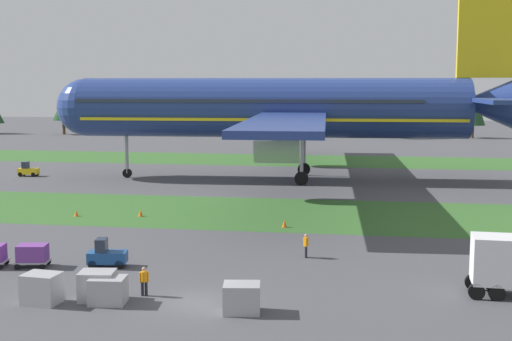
{
  "coord_description": "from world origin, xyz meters",
  "views": [
    {
      "loc": [
        9.44,
        -37.53,
        12.51
      ],
      "look_at": [
        -0.93,
        28.6,
        4.0
      ],
      "focal_mm": 48.72,
      "sensor_mm": 36.0,
      "label": 1
    }
  ],
  "objects": [
    {
      "name": "distant_tree_line",
      "position": [
        -12.31,
        122.43,
        6.92
      ],
      "size": [
        195.72,
        9.76,
        12.75
      ],
      "color": "#4C3823",
      "rests_on": "ground"
    },
    {
      "name": "cargo_dolly_lead",
      "position": [
        -12.76,
        5.7,
        0.92
      ],
      "size": [
        2.41,
        1.83,
        1.55
      ],
      "rotation": [
        0.0,
        0.0,
        -1.41
      ],
      "color": "#A3A3A8",
      "rests_on": "ground"
    },
    {
      "name": "ground_crew_marshaller",
      "position": [
        -3.23,
        0.69,
        0.95
      ],
      "size": [
        0.53,
        0.36,
        1.74
      ],
      "rotation": [
        0.0,
        0.0,
        3.5
      ],
      "color": "black",
      "rests_on": "ground"
    },
    {
      "name": "airliner",
      "position": [
        -1.05,
        50.74,
        9.32
      ],
      "size": [
        59.57,
        73.83,
        25.97
      ],
      "rotation": [
        0.0,
        0.0,
        1.62
      ],
      "color": "navy",
      "rests_on": "ground"
    },
    {
      "name": "taxiway_marker_0",
      "position": [
        2.71,
        21.39,
        0.34
      ],
      "size": [
        0.44,
        0.44,
        0.67
      ],
      "primitive_type": "cone",
      "color": "orange",
      "rests_on": "ground"
    },
    {
      "name": "taxiway_marker_2",
      "position": [
        -11.23,
        24.19,
        0.32
      ],
      "size": [
        0.44,
        0.44,
        0.64
      ],
      "primitive_type": "cone",
      "color": "orange",
      "rests_on": "ground"
    },
    {
      "name": "uld_container_2",
      "position": [
        -5.64,
        -0.53,
        0.85
      ],
      "size": [
        2.19,
        1.84,
        1.71
      ],
      "primitive_type": "cube",
      "rotation": [
        0.0,
        0.0,
        0.13
      ],
      "color": "#A3A3A8",
      "rests_on": "ground"
    },
    {
      "name": "taxiway_marker_1",
      "position": [
        -17.23,
        23.3,
        0.28
      ],
      "size": [
        0.44,
        0.44,
        0.57
      ],
      "primitive_type": "cone",
      "color": "orange",
      "rests_on": "ground"
    },
    {
      "name": "grass_strip_near",
      "position": [
        0.0,
        27.66,
        0.0
      ],
      "size": [
        320.0,
        17.01,
        0.01
      ],
      "primitive_type": "cube",
      "color": "#336028",
      "rests_on": "ground"
    },
    {
      "name": "pushback_tractor",
      "position": [
        -35.12,
        48.92,
        0.81
      ],
      "size": [
        2.67,
        1.44,
        1.97
      ],
      "rotation": [
        0.0,
        0.0,
        4.77
      ],
      "color": "yellow",
      "rests_on": "ground"
    },
    {
      "name": "grass_strip_far",
      "position": [
        0.0,
        73.69,
        0.0
      ],
      "size": [
        320.0,
        17.01,
        0.01
      ],
      "primitive_type": "cube",
      "color": "#336028",
      "rests_on": "ground"
    },
    {
      "name": "baggage_tug",
      "position": [
        -7.8,
        6.51,
        0.81
      ],
      "size": [
        2.77,
        1.7,
        1.97
      ],
      "rotation": [
        0.0,
        0.0,
        -1.41
      ],
      "color": "#1E4C8E",
      "rests_on": "ground"
    },
    {
      "name": "ground_plane",
      "position": [
        0.0,
        0.0,
        0.0
      ],
      "size": [
        400.0,
        400.0,
        0.0
      ],
      "primitive_type": "plane",
      "color": "#47474C"
    },
    {
      "name": "uld_container_3",
      "position": [
        2.99,
        -1.39,
        0.81
      ],
      "size": [
        2.2,
        1.85,
        1.61
      ],
      "primitive_type": "cube",
      "rotation": [
        0.0,
        0.0,
        0.13
      ],
      "color": "#A3A3A8",
      "rests_on": "ground"
    },
    {
      "name": "ground_crew_loader",
      "position": [
        5.45,
        11.16,
        0.95
      ],
      "size": [
        0.36,
        0.56,
        1.74
      ],
      "rotation": [
        0.0,
        0.0,
        1.68
      ],
      "color": "black",
      "rests_on": "ground"
    },
    {
      "name": "uld_container_1",
      "position": [
        -8.53,
        -1.58,
        0.87
      ],
      "size": [
        2.14,
        1.78,
        1.74
      ],
      "primitive_type": "cube",
      "rotation": [
        0.0,
        0.0,
        -0.1
      ],
      "color": "#A3A3A8",
      "rests_on": "ground"
    },
    {
      "name": "uld_container_0",
      "position": [
        -4.8,
        -1.05,
        0.76
      ],
      "size": [
        2.14,
        1.78,
        1.53
      ],
      "primitive_type": "cube",
      "rotation": [
        0.0,
        0.0,
        0.1
      ],
      "color": "#A3A3A8",
      "rests_on": "ground"
    }
  ]
}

